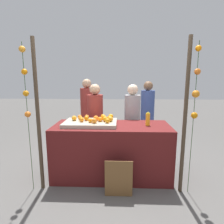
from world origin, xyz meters
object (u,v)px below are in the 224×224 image
object	(u,v)px
juice_bottle	(148,119)
chalkboard_sign	(119,179)
orange_1	(80,117)
orange_0	(96,118)
vendor_right	(132,126)
vendor_left	(95,125)
stall_counter	(112,151)

from	to	relation	value
juice_bottle	chalkboard_sign	size ratio (longest dim) A/B	0.40
orange_1	juice_bottle	bearing A→B (deg)	-9.64
orange_0	orange_1	bearing A→B (deg)	156.96
vendor_right	vendor_left	bearing A→B (deg)	-179.41
orange_1	chalkboard_sign	bearing A→B (deg)	-48.27
orange_1	vendor_right	xyz separation A→B (m)	(0.99, 0.47, -0.28)
chalkboard_sign	vendor_right	world-z (taller)	vendor_right
vendor_left	vendor_right	distance (m)	0.76
juice_bottle	chalkboard_sign	bearing A→B (deg)	-129.02
stall_counter	orange_1	distance (m)	0.84
stall_counter	juice_bottle	distance (m)	0.84
orange_1	vendor_left	distance (m)	0.59
orange_0	chalkboard_sign	xyz separation A→B (m)	(0.40, -0.67, -0.76)
stall_counter	orange_0	world-z (taller)	orange_0
orange_0	chalkboard_sign	distance (m)	1.09
orange_1	chalkboard_sign	distance (m)	1.32
orange_1	vendor_left	size ratio (longest dim) A/B	0.05
orange_1	juice_bottle	size ratio (longest dim) A/B	0.32
orange_0	juice_bottle	xyz separation A→B (m)	(0.89, -0.07, 0.00)
orange_0	juice_bottle	world-z (taller)	juice_bottle
stall_counter	chalkboard_sign	xyz separation A→B (m)	(0.13, -0.61, -0.19)
juice_bottle	vendor_right	bearing A→B (deg)	107.79
stall_counter	orange_0	xyz separation A→B (m)	(-0.28, 0.07, 0.57)
orange_1	vendor_left	world-z (taller)	vendor_left
chalkboard_sign	vendor_left	xyz separation A→B (m)	(-0.49, 1.27, 0.48)
juice_bottle	vendor_right	distance (m)	0.77
vendor_right	juice_bottle	bearing A→B (deg)	-72.21
juice_bottle	orange_0	bearing A→B (deg)	175.47
orange_0	vendor_right	size ratio (longest dim) A/B	0.06
orange_0	vendor_left	bearing A→B (deg)	98.57
stall_counter	chalkboard_sign	world-z (taller)	stall_counter
orange_1	vendor_left	xyz separation A→B (m)	(0.23, 0.46, -0.28)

